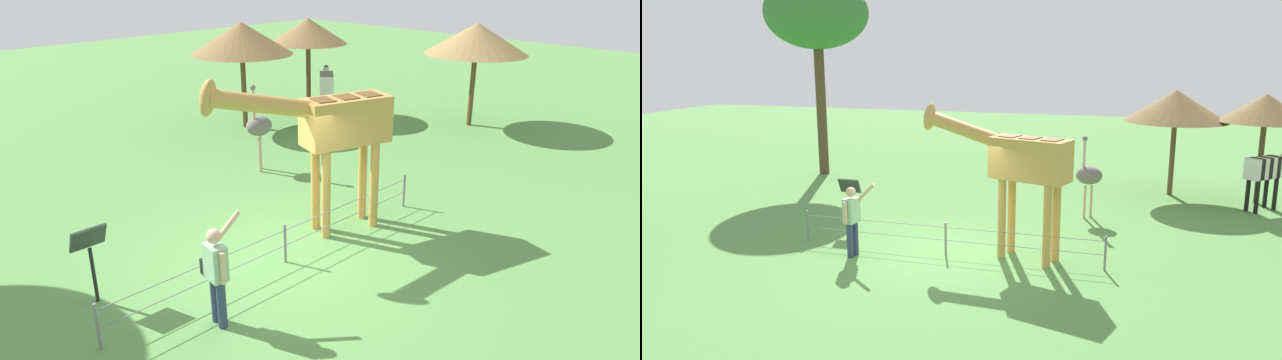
% 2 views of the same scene
% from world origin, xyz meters
% --- Properties ---
extents(ground_plane, '(60.00, 60.00, 0.00)m').
position_xyz_m(ground_plane, '(0.00, 0.00, 0.00)').
color(ground_plane, '#568E47').
extents(giraffe, '(3.70, 1.56, 3.32)m').
position_xyz_m(giraffe, '(-1.54, -0.26, 2.14)').
color(giraffe, '#C69347').
rests_on(giraffe, ground_plane).
extents(visitor, '(0.70, 0.59, 1.69)m').
position_xyz_m(visitor, '(1.94, 0.76, 0.90)').
color(visitor, navy).
rests_on(visitor, ground_plane).
extents(zebra, '(1.49, 1.49, 1.66)m').
position_xyz_m(zebra, '(-7.50, -6.17, 1.16)').
color(zebra, black).
rests_on(zebra, ground_plane).
extents(ostrich, '(0.70, 0.56, 2.25)m').
position_xyz_m(ostrich, '(-2.77, -3.95, 1.18)').
color(ostrich, '#CC9E93').
rests_on(ostrich, ground_plane).
extents(shade_hut_near, '(2.61, 2.61, 3.26)m').
position_xyz_m(shade_hut_near, '(-7.48, -7.01, 2.84)').
color(shade_hut_near, brown).
rests_on(shade_hut_near, ground_plane).
extents(shade_hut_far, '(3.20, 3.20, 3.24)m').
position_xyz_m(shade_hut_far, '(-10.29, -2.41, 2.76)').
color(shade_hut_far, brown).
rests_on(shade_hut_far, ground_plane).
extents(shade_hut_aside, '(3.15, 3.15, 3.30)m').
position_xyz_m(shade_hut_aside, '(-5.02, -7.40, 2.81)').
color(shade_hut_aside, brown).
rests_on(shade_hut_aside, ground_plane).
extents(info_sign, '(0.56, 0.21, 1.32)m').
position_xyz_m(info_sign, '(2.97, -1.13, 0.95)').
color(info_sign, black).
rests_on(info_sign, ground_plane).
extents(wire_fence, '(7.05, 0.05, 0.75)m').
position_xyz_m(wire_fence, '(0.00, 0.07, 0.40)').
color(wire_fence, slate).
rests_on(wire_fence, ground_plane).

